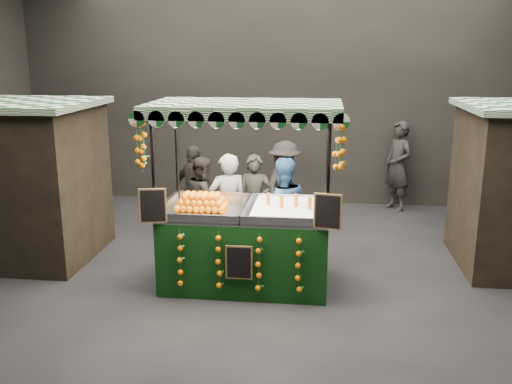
# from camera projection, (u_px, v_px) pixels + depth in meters

# --- Properties ---
(ground) EXTENTS (12.00, 12.00, 0.00)m
(ground) POSITION_uv_depth(u_px,v_px,m) (265.00, 291.00, 8.08)
(ground) COLOR black
(ground) RESTS_ON ground
(market_hall) EXTENTS (12.10, 10.10, 5.05)m
(market_hall) POSITION_uv_depth(u_px,v_px,m) (266.00, 50.00, 7.24)
(market_hall) COLOR black
(market_hall) RESTS_ON ground
(neighbour_stall_left) EXTENTS (3.00, 2.20, 2.60)m
(neighbour_stall_left) POSITION_uv_depth(u_px,v_px,m) (7.00, 180.00, 9.23)
(neighbour_stall_left) COLOR black
(neighbour_stall_left) RESTS_ON ground
(juice_stall) EXTENTS (2.77, 1.63, 2.68)m
(juice_stall) POSITION_uv_depth(u_px,v_px,m) (246.00, 231.00, 8.13)
(juice_stall) COLOR black
(juice_stall) RESTS_ON ground
(vendor_grey) EXTENTS (0.76, 0.65, 1.77)m
(vendor_grey) POSITION_uv_depth(u_px,v_px,m) (228.00, 207.00, 9.20)
(vendor_grey) COLOR gray
(vendor_grey) RESTS_ON ground
(vendor_blue) EXTENTS (1.01, 0.88, 1.75)m
(vendor_blue) POSITION_uv_depth(u_px,v_px,m) (282.00, 211.00, 8.98)
(vendor_blue) COLOR navy
(vendor_blue) RESTS_ON ground
(shopper_0) EXTENTS (0.64, 0.45, 1.66)m
(shopper_0) POSITION_uv_depth(u_px,v_px,m) (255.00, 202.00, 9.65)
(shopper_0) COLOR black
(shopper_0) RESTS_ON ground
(shopper_1) EXTENTS (0.97, 0.97, 1.59)m
(shopper_1) POSITION_uv_depth(u_px,v_px,m) (484.00, 207.00, 9.50)
(shopper_1) COLOR #282221
(shopper_1) RESTS_ON ground
(shopper_2) EXTENTS (1.03, 0.87, 1.66)m
(shopper_2) POSITION_uv_depth(u_px,v_px,m) (195.00, 189.00, 10.57)
(shopper_2) COLOR #2C2824
(shopper_2) RESTS_ON ground
(shopper_3) EXTENTS (1.02, 1.27, 1.72)m
(shopper_3) POSITION_uv_depth(u_px,v_px,m) (284.00, 185.00, 10.74)
(shopper_3) COLOR #2C2624
(shopper_3) RESTS_ON ground
(shopper_4) EXTENTS (1.01, 0.82, 1.78)m
(shopper_4) POSITION_uv_depth(u_px,v_px,m) (43.00, 185.00, 10.62)
(shopper_4) COLOR black
(shopper_4) RESTS_ON ground
(shopper_6) EXTENTS (0.77, 0.84, 1.93)m
(shopper_6) POSITION_uv_depth(u_px,v_px,m) (398.00, 166.00, 11.99)
(shopper_6) COLOR #2A2322
(shopper_6) RESTS_ON ground
(shopper_7) EXTENTS (0.77, 0.89, 1.56)m
(shopper_7) POSITION_uv_depth(u_px,v_px,m) (204.00, 200.00, 10.02)
(shopper_7) COLOR #2E2725
(shopper_7) RESTS_ON ground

